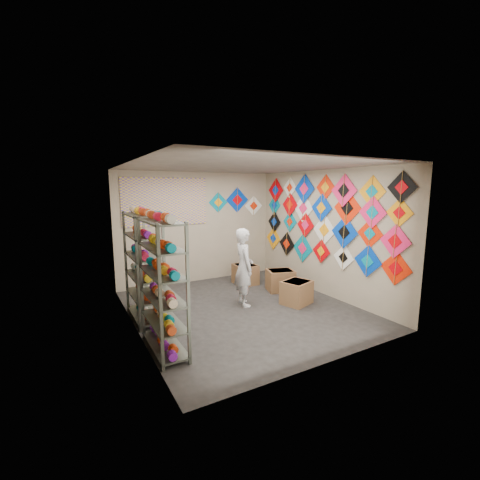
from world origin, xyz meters
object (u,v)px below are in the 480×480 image
carton_b (280,280)px  carton_a (297,292)px  shopkeeper (244,267)px  carton_c (245,274)px  shelf_rack_front (163,286)px  shelf_rack_back (142,267)px

carton_b → carton_a: bearing=-86.9°
shopkeeper → carton_c: shopkeeper is taller
shelf_rack_front → shopkeeper: shelf_rack_front is taller
carton_b → carton_c: size_ratio=1.07×
shelf_rack_front → shelf_rack_back: 1.30m
shelf_rack_front → carton_b: 3.47m
shelf_rack_front → shopkeeper: bearing=28.6°
carton_a → shopkeeper: bearing=135.8°
carton_c → carton_a: bearing=-81.3°
carton_b → shopkeeper: bearing=-144.6°
shelf_rack_back → carton_b: (3.08, 0.12, -0.71)m
shopkeeper → carton_a: size_ratio=2.76×
shelf_rack_front → carton_c: bearing=40.5°
shelf_rack_back → shopkeeper: size_ratio=1.23×
shelf_rack_back → carton_a: (2.86, -0.73, -0.72)m
shelf_rack_front → carton_a: bearing=11.3°
shelf_rack_front → carton_b: shelf_rack_front is taller
shelf_rack_front → carton_c: shelf_rack_front is taller
shelf_rack_back → shelf_rack_front: bearing=-90.0°
carton_a → carton_c: size_ratio=1.03×
carton_b → carton_c: (-0.43, 0.85, 0.00)m
carton_b → shelf_rack_back: bearing=-160.3°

